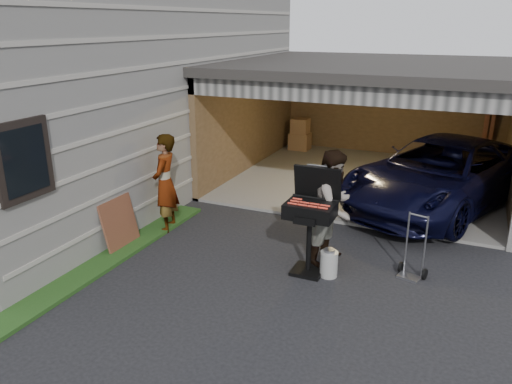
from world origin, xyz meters
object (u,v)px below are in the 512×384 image
hand_truck (412,265)px  man (334,207)px  woman (165,183)px  plywood_panel (120,224)px  bbq_grill (311,213)px  propane_tank (329,264)px  minivan (440,177)px

hand_truck → man: bearing=-166.2°
woman → plywood_panel: size_ratio=2.06×
woman → bbq_grill: size_ratio=1.12×
bbq_grill → propane_tank: size_ratio=4.04×
woman → plywood_panel: 1.15m
plywood_panel → hand_truck: hand_truck is taller
propane_tank → hand_truck: bearing=22.8°
minivan → propane_tank: 4.07m
propane_tank → hand_truck: 1.29m
plywood_panel → minivan: bearing=41.2°
woman → bbq_grill: woman is taller
propane_tank → plywood_panel: size_ratio=0.46×
man → propane_tank: 0.92m
minivan → bbq_grill: bearing=-90.8°
bbq_grill → woman: bearing=170.2°
plywood_panel → hand_truck: size_ratio=0.87×
minivan → man: (-1.38, -3.29, 0.24)m
man → bbq_grill: (-0.22, -0.52, 0.04)m
hand_truck → propane_tank: bearing=-141.7°
minivan → bbq_grill: (-1.60, -3.81, 0.28)m
woman → man: size_ratio=0.98×
man → bbq_grill: 0.56m
man → bbq_grill: size_ratio=1.13×
minivan → hand_truck: 3.37m
minivan → plywood_panel: bearing=-116.7°
bbq_grill → plywood_panel: size_ratio=1.85×
man → woman: bearing=101.5°
bbq_grill → propane_tank: bbq_grill is taller
man → plywood_panel: size_ratio=2.09×
propane_tank → plywood_panel: plywood_panel is taller
hand_truck → plywood_panel: bearing=-153.2°
woman → plywood_panel: bearing=-31.1°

